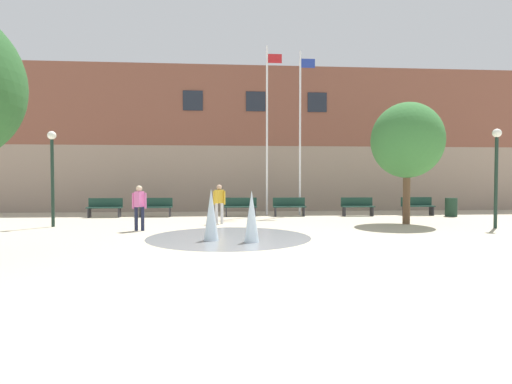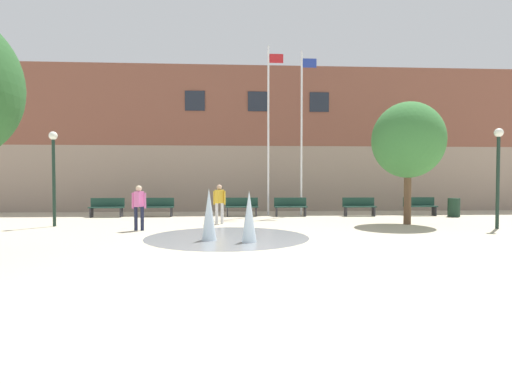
# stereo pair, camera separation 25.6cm
# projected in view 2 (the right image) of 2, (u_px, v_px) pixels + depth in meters

# --- Properties ---
(ground_plane) EXTENTS (100.00, 100.00, 0.00)m
(ground_plane) POSITION_uv_depth(u_px,v_px,m) (298.00, 264.00, 8.47)
(ground_plane) COLOR #BCB299
(library_building) EXTENTS (36.00, 6.05, 8.22)m
(library_building) POSITION_uv_depth(u_px,v_px,m) (255.00, 143.00, 25.46)
(library_building) COLOR gray
(library_building) RESTS_ON ground
(splash_fountain) EXTENTS (5.08, 5.08, 1.54)m
(splash_fountain) POSITION_uv_depth(u_px,v_px,m) (228.00, 221.00, 11.82)
(splash_fountain) COLOR gray
(splash_fountain) RESTS_ON ground
(park_bench_far_left) EXTENTS (1.60, 0.44, 0.91)m
(park_bench_far_left) POSITION_uv_depth(u_px,v_px,m) (107.00, 207.00, 19.08)
(park_bench_far_left) COLOR #28282D
(park_bench_far_left) RESTS_ON ground
(park_bench_left_of_flagpoles) EXTENTS (1.60, 0.44, 0.91)m
(park_bench_left_of_flagpoles) POSITION_uv_depth(u_px,v_px,m) (157.00, 207.00, 19.32)
(park_bench_left_of_flagpoles) COLOR #28282D
(park_bench_left_of_flagpoles) RESTS_ON ground
(park_bench_under_left_flagpole) EXTENTS (1.60, 0.44, 0.91)m
(park_bench_under_left_flagpole) POSITION_uv_depth(u_px,v_px,m) (242.00, 206.00, 19.52)
(park_bench_under_left_flagpole) COLOR #28282D
(park_bench_under_left_flagpole) RESTS_ON ground
(park_bench_center) EXTENTS (1.60, 0.44, 0.91)m
(park_bench_center) POSITION_uv_depth(u_px,v_px,m) (291.00, 206.00, 19.56)
(park_bench_center) COLOR #28282D
(park_bench_center) RESTS_ON ground
(park_bench_under_right_flagpole) EXTENTS (1.60, 0.44, 0.91)m
(park_bench_under_right_flagpole) POSITION_uv_depth(u_px,v_px,m) (359.00, 206.00, 19.64)
(park_bench_under_right_flagpole) COLOR #28282D
(park_bench_under_right_flagpole) RESTS_ON ground
(park_bench_near_trashcan) EXTENTS (1.60, 0.44, 0.91)m
(park_bench_near_trashcan) POSITION_uv_depth(u_px,v_px,m) (420.00, 206.00, 19.88)
(park_bench_near_trashcan) COLOR #28282D
(park_bench_near_trashcan) RESTS_ON ground
(adult_in_red) EXTENTS (0.50, 0.38, 1.59)m
(adult_in_red) POSITION_uv_depth(u_px,v_px,m) (219.00, 201.00, 16.20)
(adult_in_red) COLOR silver
(adult_in_red) RESTS_ON ground
(teen_by_trashcan) EXTENTS (0.50, 0.39, 1.59)m
(teen_by_trashcan) POSITION_uv_depth(u_px,v_px,m) (139.00, 204.00, 14.00)
(teen_by_trashcan) COLOR #1E233D
(teen_by_trashcan) RESTS_ON ground
(flagpole_left) EXTENTS (0.80, 0.10, 8.51)m
(flagpole_left) POSITION_uv_depth(u_px,v_px,m) (269.00, 126.00, 20.09)
(flagpole_left) COLOR silver
(flagpole_left) RESTS_ON ground
(flagpole_right) EXTENTS (0.80, 0.10, 8.30)m
(flagpole_right) POSITION_uv_depth(u_px,v_px,m) (302.00, 128.00, 20.19)
(flagpole_right) COLOR silver
(flagpole_right) RESTS_ON ground
(lamp_post_left_lane) EXTENTS (0.32, 0.32, 3.63)m
(lamp_post_left_lane) POSITION_uv_depth(u_px,v_px,m) (54.00, 164.00, 15.21)
(lamp_post_left_lane) COLOR #192D23
(lamp_post_left_lane) RESTS_ON ground
(lamp_post_right_lane) EXTENTS (0.32, 0.32, 3.66)m
(lamp_post_right_lane) POSITION_uv_depth(u_px,v_px,m) (498.00, 163.00, 14.50)
(lamp_post_right_lane) COLOR #192D23
(lamp_post_right_lane) RESTS_ON ground
(trash_can) EXTENTS (0.56, 0.56, 0.90)m
(trash_can) POSITION_uv_depth(u_px,v_px,m) (454.00, 207.00, 19.27)
(trash_can) COLOR #193323
(trash_can) RESTS_ON ground
(street_tree_near_building) EXTENTS (2.84, 2.84, 4.89)m
(street_tree_near_building) POSITION_uv_depth(u_px,v_px,m) (408.00, 140.00, 15.91)
(street_tree_near_building) COLOR brown
(street_tree_near_building) RESTS_ON ground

